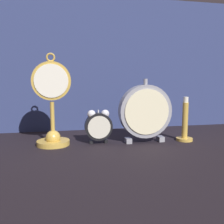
{
  "coord_description": "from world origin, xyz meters",
  "views": [
    {
      "loc": [
        -0.18,
        -0.77,
        0.22
      ],
      "look_at": [
        0.0,
        0.08,
        0.11
      ],
      "focal_mm": 40.0,
      "sensor_mm": 36.0,
      "label": 1
    }
  ],
  "objects_px": {
    "alarm_clock_twin_bell": "(99,125)",
    "brass_candlestick": "(185,126)",
    "pocket_watch_on_stand": "(52,110)",
    "mantel_clock_silver": "(145,112)"
  },
  "relations": [
    {
      "from": "pocket_watch_on_stand",
      "to": "brass_candlestick",
      "type": "bearing_deg",
      "value": -4.35
    },
    {
      "from": "alarm_clock_twin_bell",
      "to": "mantel_clock_silver",
      "type": "relative_size",
      "value": 0.53
    },
    {
      "from": "alarm_clock_twin_bell",
      "to": "brass_candlestick",
      "type": "xyz_separation_m",
      "value": [
        0.31,
        -0.03,
        -0.01
      ]
    },
    {
      "from": "pocket_watch_on_stand",
      "to": "brass_candlestick",
      "type": "xyz_separation_m",
      "value": [
        0.47,
        -0.04,
        -0.07
      ]
    },
    {
      "from": "alarm_clock_twin_bell",
      "to": "brass_candlestick",
      "type": "distance_m",
      "value": 0.32
    },
    {
      "from": "pocket_watch_on_stand",
      "to": "alarm_clock_twin_bell",
      "type": "distance_m",
      "value": 0.17
    },
    {
      "from": "mantel_clock_silver",
      "to": "brass_candlestick",
      "type": "xyz_separation_m",
      "value": [
        0.15,
        -0.01,
        -0.06
      ]
    },
    {
      "from": "pocket_watch_on_stand",
      "to": "brass_candlestick",
      "type": "relative_size",
      "value": 1.93
    },
    {
      "from": "pocket_watch_on_stand",
      "to": "mantel_clock_silver",
      "type": "height_order",
      "value": "pocket_watch_on_stand"
    },
    {
      "from": "pocket_watch_on_stand",
      "to": "alarm_clock_twin_bell",
      "type": "relative_size",
      "value": 2.61
    }
  ]
}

